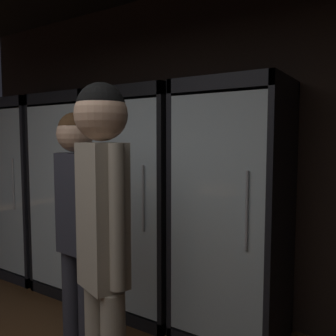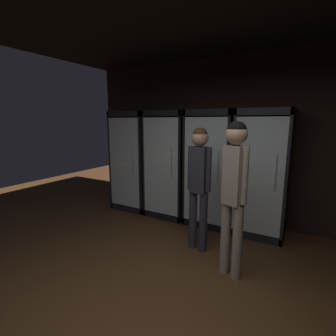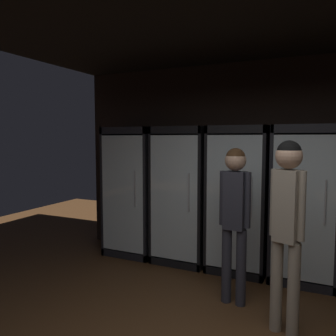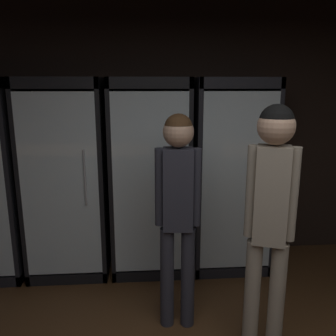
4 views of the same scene
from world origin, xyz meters
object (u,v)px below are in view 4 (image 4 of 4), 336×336
Objects in this scene: cooler_right at (229,177)px; shopper_near at (178,199)px; cooler_center at (150,179)px; cooler_left at (68,180)px; shopper_far at (271,206)px.

shopper_near is (-0.62, -0.99, 0.10)m from cooler_right.
shopper_near is at bearing -122.39° from cooler_right.
cooler_center is at bearing 100.43° from shopper_near.
shopper_near is at bearing -79.57° from cooler_center.
cooler_right is (1.61, 0.00, 0.00)m from cooler_left.
cooler_center is 1.16× the size of shopper_near.
cooler_left reaches higher than shopper_near.
cooler_right is 1.10× the size of shopper_far.
cooler_left is at bearing 138.91° from shopper_far.
cooler_left is 0.81m from cooler_center.
cooler_left is 1.40m from shopper_near.
cooler_center is at bearing 179.98° from cooler_right.
shopper_far is at bearing -61.30° from cooler_center.
cooler_center is 1.10× the size of shopper_far.
cooler_center reaches higher than shopper_near.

